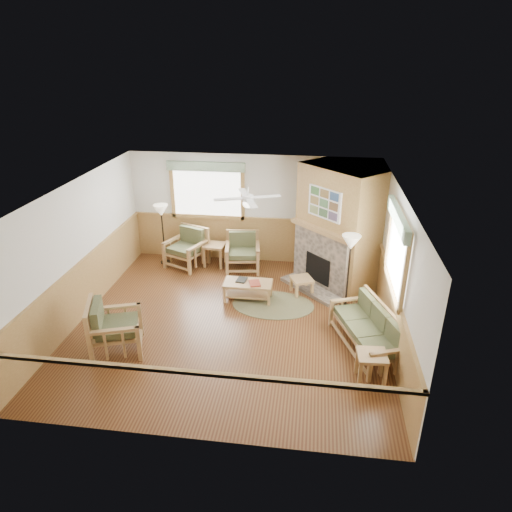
# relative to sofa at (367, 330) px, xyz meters

# --- Properties ---
(floor) EXTENTS (6.00, 6.00, 0.01)m
(floor) POSITION_rel_sofa_xyz_m (-2.55, 0.55, -0.41)
(floor) COLOR #543017
(floor) RESTS_ON ground
(ceiling) EXTENTS (6.00, 6.00, 0.01)m
(ceiling) POSITION_rel_sofa_xyz_m (-2.55, 0.55, 2.29)
(ceiling) COLOR white
(ceiling) RESTS_ON floor
(wall_back) EXTENTS (6.00, 0.02, 2.70)m
(wall_back) POSITION_rel_sofa_xyz_m (-2.55, 3.55, 0.94)
(wall_back) COLOR silver
(wall_back) RESTS_ON floor
(wall_front) EXTENTS (6.00, 0.02, 2.70)m
(wall_front) POSITION_rel_sofa_xyz_m (-2.55, -2.45, 0.94)
(wall_front) COLOR silver
(wall_front) RESTS_ON floor
(wall_left) EXTENTS (0.02, 6.00, 2.70)m
(wall_left) POSITION_rel_sofa_xyz_m (-5.55, 0.55, 0.94)
(wall_left) COLOR silver
(wall_left) RESTS_ON floor
(wall_right) EXTENTS (0.02, 6.00, 2.70)m
(wall_right) POSITION_rel_sofa_xyz_m (0.45, 0.55, 0.94)
(wall_right) COLOR silver
(wall_right) RESTS_ON floor
(wainscot) EXTENTS (6.00, 6.00, 1.10)m
(wainscot) POSITION_rel_sofa_xyz_m (-2.55, 0.55, 0.14)
(wainscot) COLOR #A17941
(wainscot) RESTS_ON floor
(fireplace) EXTENTS (3.11, 3.11, 2.70)m
(fireplace) POSITION_rel_sofa_xyz_m (-0.50, 2.60, 0.94)
(fireplace) COLOR #A17941
(fireplace) RESTS_ON floor
(window_back) EXTENTS (1.90, 0.16, 1.50)m
(window_back) POSITION_rel_sofa_xyz_m (-3.65, 3.51, 2.12)
(window_back) COLOR white
(window_back) RESTS_ON wall_back
(window_right) EXTENTS (0.16, 1.90, 1.50)m
(window_right) POSITION_rel_sofa_xyz_m (0.41, 0.35, 2.12)
(window_right) COLOR white
(window_right) RESTS_ON wall_right
(ceiling_fan) EXTENTS (1.59, 1.59, 0.36)m
(ceiling_fan) POSITION_rel_sofa_xyz_m (-2.25, 0.85, 2.25)
(ceiling_fan) COLOR white
(ceiling_fan) RESTS_ON ceiling
(sofa) EXTENTS (1.91, 1.29, 0.81)m
(sofa) POSITION_rel_sofa_xyz_m (0.00, 0.00, 0.00)
(sofa) COLOR #A37D4C
(sofa) RESTS_ON floor
(armchair_back_left) EXTENTS (1.10, 1.10, 0.94)m
(armchair_back_left) POSITION_rel_sofa_xyz_m (-4.12, 2.96, 0.07)
(armchair_back_left) COLOR #A37D4C
(armchair_back_left) RESTS_ON floor
(armchair_back_right) EXTENTS (0.91, 0.91, 0.90)m
(armchair_back_right) POSITION_rel_sofa_xyz_m (-2.71, 2.95, 0.04)
(armchair_back_right) COLOR #A37D4C
(armchair_back_right) RESTS_ON floor
(armchair_left) EXTENTS (1.10, 1.10, 0.97)m
(armchair_left) POSITION_rel_sofa_xyz_m (-4.40, -0.60, 0.08)
(armchair_left) COLOR #A37D4C
(armchair_left) RESTS_ON floor
(coffee_table) EXTENTS (1.02, 0.51, 0.41)m
(coffee_table) POSITION_rel_sofa_xyz_m (-2.35, 1.50, -0.20)
(coffee_table) COLOR #A37D4C
(coffee_table) RESTS_ON floor
(end_table_chairs) EXTENTS (0.53, 0.51, 0.56)m
(end_table_chairs) POSITION_rel_sofa_xyz_m (-3.43, 3.10, -0.13)
(end_table_chairs) COLOR #A37D4C
(end_table_chairs) RESTS_ON floor
(end_table_sofa) EXTENTS (0.49, 0.48, 0.52)m
(end_table_sofa) POSITION_rel_sofa_xyz_m (0.00, -0.87, -0.14)
(end_table_sofa) COLOR #A37D4C
(end_table_sofa) RESTS_ON floor
(footstool) EXTENTS (0.57, 0.57, 0.38)m
(footstool) POSITION_rel_sofa_xyz_m (-1.22, 1.91, -0.22)
(footstool) COLOR #A37D4C
(footstool) RESTS_ON floor
(braided_rug) EXTENTS (1.87, 1.87, 0.01)m
(braided_rug) POSITION_rel_sofa_xyz_m (-1.79, 1.31, -0.40)
(braided_rug) COLOR brown
(braided_rug) RESTS_ON floor
(floor_lamp_left) EXTENTS (0.41, 0.41, 1.54)m
(floor_lamp_left) POSITION_rel_sofa_xyz_m (-4.71, 3.05, 0.36)
(floor_lamp_left) COLOR black
(floor_lamp_left) RESTS_ON floor
(floor_lamp_right) EXTENTS (0.44, 0.44, 1.63)m
(floor_lamp_right) POSITION_rel_sofa_xyz_m (-0.29, 1.42, 0.41)
(floor_lamp_right) COLOR black
(floor_lamp_right) RESTS_ON floor
(book_red) EXTENTS (0.30, 0.35, 0.03)m
(book_red) POSITION_rel_sofa_xyz_m (-2.20, 1.45, 0.03)
(book_red) COLOR maroon
(book_red) RESTS_ON coffee_table
(book_dark) EXTENTS (0.24, 0.30, 0.03)m
(book_dark) POSITION_rel_sofa_xyz_m (-2.50, 1.57, 0.03)
(book_dark) COLOR black
(book_dark) RESTS_ON coffee_table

